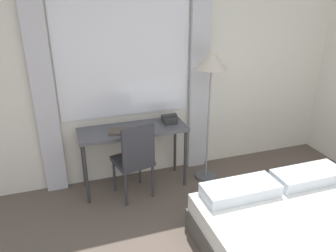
% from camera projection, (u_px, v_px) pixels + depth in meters
% --- Properties ---
extents(wall_back_with_window, '(5.80, 0.13, 2.70)m').
position_uv_depth(wall_back_with_window, '(157.00, 71.00, 3.95)').
color(wall_back_with_window, silver).
rests_on(wall_back_with_window, ground_plane).
extents(desk, '(1.26, 0.45, 0.78)m').
position_uv_depth(desk, '(133.00, 134.00, 3.83)').
color(desk, '#4C4C51').
rests_on(desk, ground_plane).
extents(desk_chair, '(0.47, 0.47, 0.94)m').
position_uv_depth(desk_chair, '(135.00, 157.00, 3.68)').
color(desk_chair, '#333338').
rests_on(desk_chair, ground_plane).
extents(standing_lamp, '(0.36, 0.36, 1.65)m').
position_uv_depth(standing_lamp, '(211.00, 70.00, 3.73)').
color(standing_lamp, '#4C4C51').
rests_on(standing_lamp, ground_plane).
extents(telephone, '(0.18, 0.18, 0.10)m').
position_uv_depth(telephone, '(169.00, 119.00, 3.95)').
color(telephone, '#2D2D2D').
rests_on(telephone, desk).
extents(book, '(0.29, 0.24, 0.02)m').
position_uv_depth(book, '(120.00, 131.00, 3.69)').
color(book, '#4C4238').
rests_on(book, desk).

